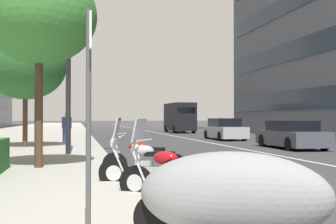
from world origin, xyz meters
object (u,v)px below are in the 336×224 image
motorcycle_mid_row (149,167)px  motorcycle_second_in_row (143,162)px  car_lead_in_lane (292,135)px  pedestrian_on_plaza (67,129)px  motorcycle_nearest_camera (172,177)px  car_approaching_light (225,130)px  street_lamp_with_banners (76,25)px  motorcycle_far_end_row (231,196)px  street_tree_by_lamp_post (39,16)px  delivery_van_ahead (180,117)px  street_tree_mid_sidewalk (25,65)px  parking_sign_by_curb (89,100)px

motorcycle_mid_row → motorcycle_second_in_row: size_ratio=1.10×
car_lead_in_lane → pedestrian_on_plaza: (2.78, 10.56, 0.31)m
pedestrian_on_plaza → motorcycle_nearest_camera: bearing=-136.6°
motorcycle_mid_row → car_approaching_light: bearing=-100.0°
motorcycle_nearest_camera → pedestrian_on_plaza: bearing=-48.4°
motorcycle_mid_row → pedestrian_on_plaza: 12.59m
car_approaching_light → street_lamp_with_banners: (-10.88, 9.75, 4.22)m
motorcycle_far_end_row → street_tree_by_lamp_post: 8.47m
delivery_van_ahead → motorcycle_second_in_row: bearing=163.8°
motorcycle_second_in_row → pedestrian_on_plaza: (11.05, 2.04, 0.53)m
motorcycle_second_in_row → delivery_van_ahead: (30.11, -8.42, 1.13)m
car_lead_in_lane → street_tree_by_lamp_post: 13.40m
pedestrian_on_plaza → street_tree_mid_sidewalk: bearing=155.9°
motorcycle_nearest_camera → motorcycle_mid_row: 1.51m
delivery_van_ahead → street_tree_mid_sidewalk: bearing=148.1°
motorcycle_nearest_camera → street_tree_by_lamp_post: street_tree_by_lamp_post is taller
car_lead_in_lane → street_tree_by_lamp_post: street_tree_by_lamp_post is taller
street_lamp_with_banners → motorcycle_second_in_row: bearing=-164.2°
car_approaching_light → street_tree_mid_sidewalk: (-6.57, 12.01, 3.20)m
motorcycle_mid_row → pedestrian_on_plaza: pedestrian_on_plaza is taller
motorcycle_far_end_row → motorcycle_mid_row: 4.19m
motorcycle_mid_row → motorcycle_second_in_row: 1.38m
car_lead_in_lane → parking_sign_by_curb: parking_sign_by_curb is taller
car_approaching_light → street_tree_by_lamp_post: size_ratio=0.81×
motorcycle_second_in_row → parking_sign_by_curb: size_ratio=0.77×
pedestrian_on_plaza → street_tree_by_lamp_post: bearing=-148.3°
motorcycle_nearest_camera → car_lead_in_lane: size_ratio=0.42×
motorcycle_mid_row → parking_sign_by_curb: bearing=85.6°
motorcycle_second_in_row → car_approaching_light: bearing=-87.8°
motorcycle_second_in_row → parking_sign_by_curb: bearing=103.2°
car_approaching_light → parking_sign_by_curb: size_ratio=1.71×
motorcycle_far_end_row → pedestrian_on_plaza: 16.75m
car_lead_in_lane → street_tree_by_lamp_post: bearing=122.3°
motorcycle_mid_row → street_tree_mid_sidewalk: 12.43m
car_approaching_light → parking_sign_by_curb: bearing=156.6°
street_lamp_with_banners → street_tree_by_lamp_post: (-4.03, 0.96, -0.69)m
motorcycle_mid_row → motorcycle_nearest_camera: bearing=110.4°
street_lamp_with_banners → pedestrian_on_plaza: (5.41, 0.44, -3.95)m
street_lamp_with_banners → street_tree_mid_sidewalk: size_ratio=1.51×
car_approaching_light → street_tree_by_lamp_post: 18.69m
motorcycle_far_end_row → motorcycle_mid_row: motorcycle_mid_row is taller
pedestrian_on_plaza → motorcycle_far_end_row: bearing=-137.7°
motorcycle_far_end_row → car_approaching_light: bearing=-83.0°
motorcycle_far_end_row → parking_sign_by_curb: size_ratio=0.90×
street_lamp_with_banners → pedestrian_on_plaza: 6.71m
car_lead_in_lane → street_lamp_with_banners: 11.29m
motorcycle_mid_row → delivery_van_ahead: bearing=-90.4°
motorcycle_second_in_row → car_lead_in_lane: size_ratio=0.45×
car_approaching_light → street_lamp_with_banners: street_lamp_with_banners is taller
car_lead_in_lane → motorcycle_far_end_row: bearing=150.0°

